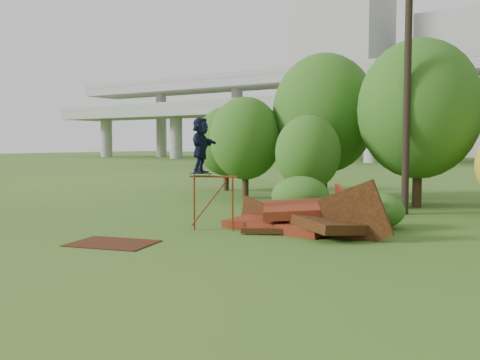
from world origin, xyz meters
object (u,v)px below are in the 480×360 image
Objects in this scene: utility_pole at (408,75)px; flat_plate at (113,243)px; skater at (201,145)px; scrap_pile at (305,218)px.

flat_plate is at bearing -114.05° from utility_pole.
flat_plate is 12.91m from utility_pole.
utility_pole reaches higher than flat_plate.
utility_pole is (4.78, 10.72, 5.39)m from flat_plate.
scrap_pile is at bearing -77.46° from skater.
skater reaches higher than flat_plate.
utility_pole is (1.37, 5.80, 5.00)m from scrap_pile.
scrap_pile is 3.29× the size of skater.
skater is 9.00m from utility_pole.
utility_pole is at bearing -47.39° from skater.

